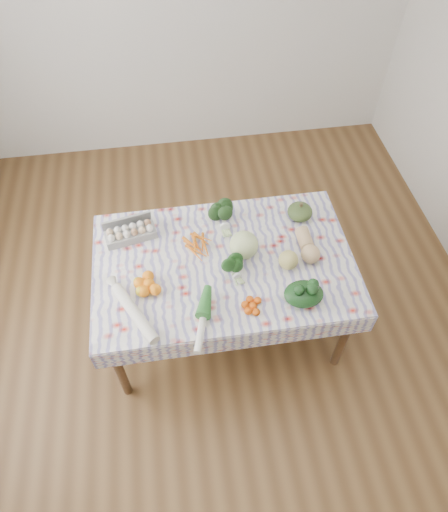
# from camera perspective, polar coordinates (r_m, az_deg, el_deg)

# --- Properties ---
(ground) EXTENTS (4.50, 4.50, 0.00)m
(ground) POSITION_cam_1_polar(r_m,az_deg,el_deg) (3.54, -0.00, -8.24)
(ground) COLOR brown
(ground) RESTS_ON ground
(wall_back) EXTENTS (4.00, 0.04, 2.80)m
(wall_back) POSITION_cam_1_polar(r_m,az_deg,el_deg) (4.34, -5.08, 29.03)
(wall_back) COLOR silver
(wall_back) RESTS_ON ground
(dining_table) EXTENTS (1.60, 1.00, 0.75)m
(dining_table) POSITION_cam_1_polar(r_m,az_deg,el_deg) (2.97, -0.00, -1.69)
(dining_table) COLOR brown
(dining_table) RESTS_ON ground
(tablecloth) EXTENTS (1.66, 1.06, 0.01)m
(tablecloth) POSITION_cam_1_polar(r_m,az_deg,el_deg) (2.91, -0.00, -0.78)
(tablecloth) COLOR silver
(tablecloth) RESTS_ON dining_table
(egg_carton) EXTENTS (0.35, 0.19, 0.09)m
(egg_carton) POSITION_cam_1_polar(r_m,az_deg,el_deg) (3.06, -11.61, 2.76)
(egg_carton) COLOR #9C9C98
(egg_carton) RESTS_ON tablecloth
(carrot_bunch) EXTENTS (0.24, 0.23, 0.03)m
(carrot_bunch) POSITION_cam_1_polar(r_m,az_deg,el_deg) (2.96, -3.22, 1.17)
(carrot_bunch) COLOR orange
(carrot_bunch) RESTS_ON tablecloth
(kale_bunch) EXTENTS (0.19, 0.17, 0.16)m
(kale_bunch) POSITION_cam_1_polar(r_m,az_deg,el_deg) (3.05, -0.08, 4.90)
(kale_bunch) COLOR #1C3B17
(kale_bunch) RESTS_ON tablecloth
(kabocha_squash) EXTENTS (0.18, 0.18, 0.11)m
(kabocha_squash) POSITION_cam_1_polar(r_m,az_deg,el_deg) (3.16, 9.47, 5.48)
(kabocha_squash) COLOR #3C5225
(kabocha_squash) RESTS_ON tablecloth
(cabbage) EXTENTS (0.22, 0.22, 0.18)m
(cabbage) POSITION_cam_1_polar(r_m,az_deg,el_deg) (2.87, 2.51, 1.38)
(cabbage) COLOR #BDD086
(cabbage) RESTS_ON tablecloth
(butternut_squash) EXTENTS (0.13, 0.27, 0.12)m
(butternut_squash) POSITION_cam_1_polar(r_m,az_deg,el_deg) (2.96, 10.40, 1.40)
(butternut_squash) COLOR tan
(butternut_squash) RESTS_ON tablecloth
(orange_cluster) EXTENTS (0.29, 0.29, 0.08)m
(orange_cluster) POSITION_cam_1_polar(r_m,az_deg,el_deg) (2.79, -9.38, -3.45)
(orange_cluster) COLOR orange
(orange_cluster) RESTS_ON tablecloth
(broccoli) EXTENTS (0.16, 0.16, 0.10)m
(broccoli) POSITION_cam_1_polar(r_m,az_deg,el_deg) (2.81, 1.33, -1.67)
(broccoli) COLOR #1A4517
(broccoli) RESTS_ON tablecloth
(mandarin_cluster) EXTENTS (0.20, 0.20, 0.05)m
(mandarin_cluster) POSITION_cam_1_polar(r_m,az_deg,el_deg) (2.69, 3.64, -6.18)
(mandarin_cluster) COLOR #EA5A0D
(mandarin_cluster) RESTS_ON tablecloth
(grapefruit) EXTENTS (0.13, 0.13, 0.12)m
(grapefruit) POSITION_cam_1_polar(r_m,az_deg,el_deg) (2.86, 8.05, -0.50)
(grapefruit) COLOR tan
(grapefruit) RESTS_ON tablecloth
(spinach_bag) EXTENTS (0.25, 0.20, 0.10)m
(spinach_bag) POSITION_cam_1_polar(r_m,az_deg,el_deg) (2.74, 9.93, -4.69)
(spinach_bag) COLOR black
(spinach_bag) RESTS_ON tablecloth
(daikon) EXTENTS (0.28, 0.45, 0.07)m
(daikon) POSITION_cam_1_polar(r_m,az_deg,el_deg) (2.70, -11.11, -7.00)
(daikon) COLOR silver
(daikon) RESTS_ON tablecloth
(leek) EXTENTS (0.15, 0.41, 0.05)m
(leek) POSITION_cam_1_polar(r_m,az_deg,el_deg) (2.64, -2.68, -8.02)
(leek) COLOR white
(leek) RESTS_ON tablecloth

